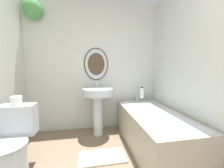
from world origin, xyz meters
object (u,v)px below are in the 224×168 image
at_px(toilet, 11,148).
at_px(bathtub, 153,129).
at_px(shampoo_bottle, 142,93).
at_px(toilet_paper_roll, 17,101).
at_px(pedestal_sink, 98,101).

xyz_separation_m(toilet, bathtub, (1.75, 0.28, -0.05)).
xyz_separation_m(bathtub, shampoo_bottle, (0.06, 0.60, 0.43)).
bearing_deg(shampoo_bottle, toilet_paper_roll, -159.00).
height_order(toilet, shampoo_bottle, shampoo_bottle).
bearing_deg(toilet_paper_roll, toilet, -90.00).
distance_m(toilet, toilet_paper_roll, 0.51).
relative_size(pedestal_sink, toilet_paper_roll, 8.39).
height_order(toilet, bathtub, toilet).
bearing_deg(toilet, shampoo_bottle, 25.90).
distance_m(toilet, bathtub, 1.77).
bearing_deg(pedestal_sink, bathtub, -33.77).
relative_size(pedestal_sink, bathtub, 0.60).
distance_m(bathtub, toilet_paper_roll, 1.82).
bearing_deg(shampoo_bottle, bathtub, -96.05).
height_order(bathtub, toilet_paper_roll, toilet_paper_roll).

